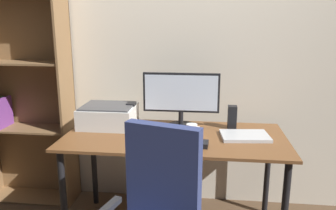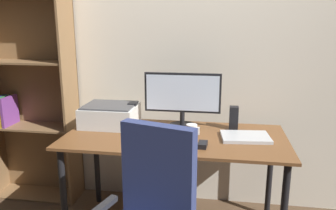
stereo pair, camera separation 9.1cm
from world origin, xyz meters
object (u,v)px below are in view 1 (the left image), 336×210
Objects in this scene: laptop at (245,136)px; speaker_right at (232,117)px; mouse at (204,144)px; bookshelf at (23,97)px; desk at (175,147)px; monitor at (181,96)px; keyboard at (170,143)px; printer at (108,116)px; speaker_left at (131,114)px; coffee_mug at (192,131)px.

speaker_right is (-0.08, 0.20, 0.07)m from laptop.
bookshelf is at bearing 164.10° from mouse.
monitor reaches higher than desk.
keyboard is 0.61m from printer.
speaker_left is (-0.38, -0.01, -0.15)m from monitor.
mouse is at bearing -26.30° from printer.
laptop is at bearing -24.53° from monitor.
coffee_mug is (-0.08, 0.17, 0.03)m from mouse.
laptop is 1.88× the size of speaker_right.
speaker_left is at bearing 180.00° from speaker_right.
desk is at bearing 140.74° from mouse.
bookshelf is (-0.96, 0.15, 0.07)m from speaker_left.
speaker_left is (-0.36, 0.21, 0.17)m from desk.
laptop is 0.80× the size of printer.
bookshelf reaches higher than laptop.
desk is 5.27× the size of keyboard.
speaker_left is (-0.48, 0.24, 0.04)m from coffee_mug.
keyboard is at bearing -33.81° from printer.
mouse is at bearing -116.31° from speaker_right.
desk is 9.00× the size of speaker_left.
laptop reaches higher than desk.
printer is (-0.92, -0.05, -0.00)m from speaker_right.
printer is at bearing 157.99° from mouse.
bookshelf reaches higher than monitor.
speaker_right reaches higher than desk.
mouse is (0.22, -0.02, 0.01)m from keyboard.
coffee_mug is (0.10, -0.25, -0.19)m from monitor.
keyboard is 0.72× the size of printer.
mouse is 0.69m from speaker_left.
desk is 0.49m from speaker_right.
laptop is at bearing 41.18° from mouse.
desk is 16.29× the size of coffee_mug.
bookshelf reaches higher than keyboard.
bookshelf is at bearing 164.72° from coffee_mug.
monitor is 1.96× the size of keyboard.
monitor is 6.04× the size of coffee_mug.
speaker_left is (-0.56, 0.41, 0.07)m from mouse.
monitor is at bearing 149.57° from laptop.
printer is (-0.16, -0.05, -0.00)m from speaker_left.
laptop is at bearing -69.41° from speaker_right.
keyboard is 0.91× the size of laptop.
bookshelf is (-1.72, 0.15, 0.07)m from speaker_right.
printer reaches higher than laptop.
speaker_right is at bearing 3.10° from printer.
bookshelf is (-1.52, 0.56, 0.14)m from mouse.
coffee_mug is at bearing -69.03° from monitor.
coffee_mug is at bearing 120.89° from mouse.
coffee_mug reaches higher than keyboard.
mouse is (0.20, -0.19, 0.10)m from desk.
desk is 3.82× the size of printer.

